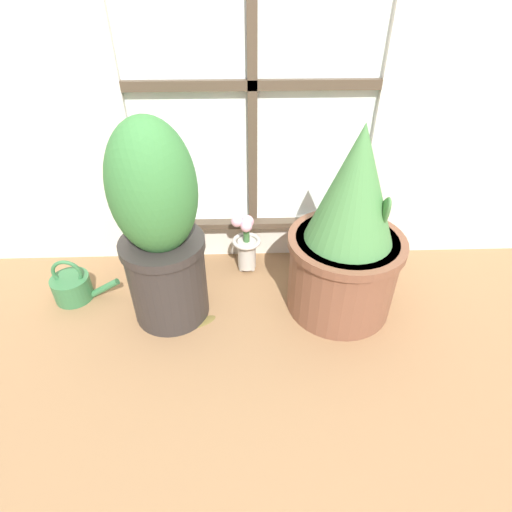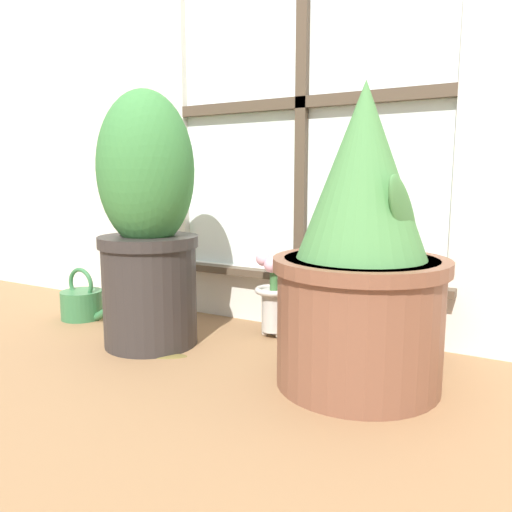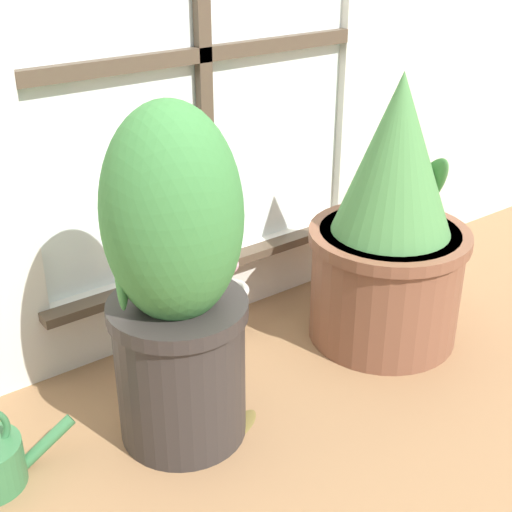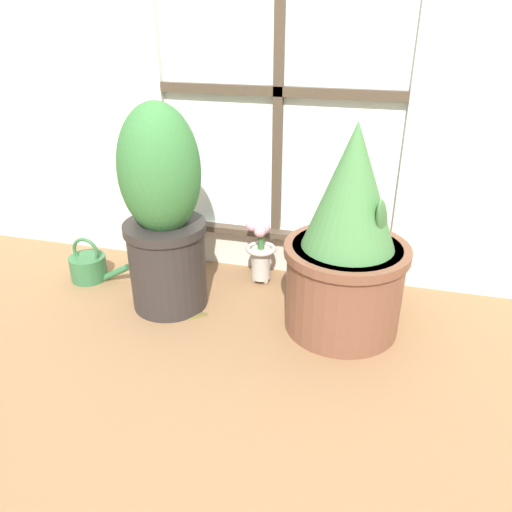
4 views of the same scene
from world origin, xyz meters
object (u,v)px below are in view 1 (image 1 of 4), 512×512
potted_plant_right (348,238)px  flower_vase (246,243)px  watering_can (73,287)px  potted_plant_left (160,230)px

potted_plant_right → flower_vase: bearing=146.7°
flower_vase → watering_can: bearing=-167.0°
potted_plant_right → watering_can: bearing=175.9°
watering_can → potted_plant_left: bearing=-12.8°
potted_plant_right → watering_can: 1.08m
potted_plant_left → flower_vase: potted_plant_left is taller
potted_plant_right → watering_can: (-1.05, 0.07, -0.26)m
potted_plant_left → flower_vase: 0.45m
flower_vase → watering_can: (-0.69, -0.16, -0.09)m
watering_can → flower_vase: bearing=13.0°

